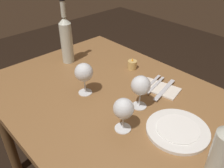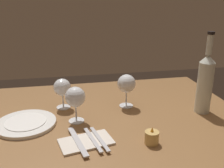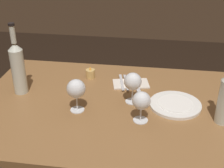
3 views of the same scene
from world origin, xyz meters
name	(u,v)px [view 3 (image 3 of 3)]	position (x,y,z in m)	size (l,w,h in m)	color
dining_table	(110,120)	(0.00, 0.00, 0.65)	(1.30, 0.90, 0.74)	olive
wine_glass_left	(76,89)	(-0.14, -0.07, 0.85)	(0.09, 0.09, 0.16)	white
wine_glass_right	(141,101)	(0.15, -0.11, 0.84)	(0.08, 0.08, 0.14)	white
wine_glass_centre	(133,82)	(0.10, 0.04, 0.85)	(0.08, 0.08, 0.15)	white
wine_bottle	(18,67)	(-0.47, 0.05, 0.88)	(0.07, 0.07, 0.37)	silver
votive_candle	(90,74)	(-0.15, 0.27, 0.76)	(0.05, 0.05, 0.07)	#DBB266
dinner_plate	(175,104)	(0.31, 0.03, 0.75)	(0.25, 0.25, 0.02)	white
folded_napkin	(131,84)	(0.08, 0.22, 0.74)	(0.21, 0.15, 0.01)	silver
fork_inner	(126,82)	(0.06, 0.22, 0.75)	(0.05, 0.18, 0.00)	silver
fork_outer	(122,82)	(0.03, 0.22, 0.75)	(0.05, 0.18, 0.00)	silver
table_knife	(136,83)	(0.11, 0.22, 0.75)	(0.06, 0.21, 0.00)	silver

